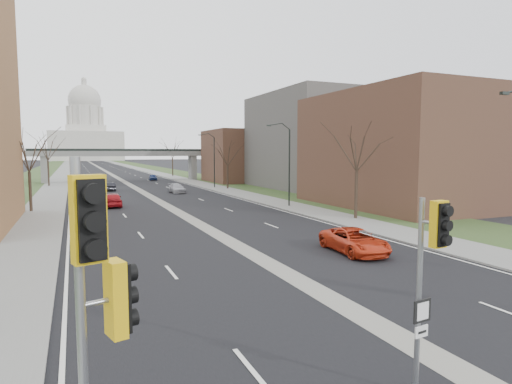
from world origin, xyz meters
TOP-DOWN VIEW (x-y plane):
  - ground at (0.00, 0.00)m, footprint 700.00×700.00m
  - road_surface at (0.00, 150.00)m, footprint 20.00×600.00m
  - median_strip at (0.00, 150.00)m, footprint 1.20×600.00m
  - sidewalk_right at (12.00, 150.00)m, footprint 4.00×600.00m
  - sidewalk_left at (-12.00, 150.00)m, footprint 4.00×600.00m
  - grass_verge_right at (18.00, 150.00)m, footprint 8.00×600.00m
  - grass_verge_left at (-18.00, 150.00)m, footprint 8.00×600.00m
  - commercial_block_near at (24.00, 28.00)m, footprint 16.00×20.00m
  - commercial_block_mid at (28.00, 52.00)m, footprint 18.00×22.00m
  - commercial_block_far at (22.00, 70.00)m, footprint 14.00×14.00m
  - pedestrian_bridge at (0.00, 80.00)m, footprint 34.00×3.00m
  - capitol at (0.00, 320.00)m, footprint 48.00×42.00m
  - streetlight_mid at (10.99, 32.00)m, footprint 2.61×0.20m
  - streetlight_far at (10.99, 58.00)m, footprint 2.61×0.20m
  - tree_left_b at (-13.00, 38.00)m, footprint 6.75×6.75m
  - tree_left_c at (-13.00, 72.00)m, footprint 7.65×7.65m
  - tree_right_a at (13.00, 22.00)m, footprint 7.20×7.20m
  - tree_right_b at (13.00, 55.00)m, footprint 6.30×6.30m
  - tree_right_c at (13.00, 95.00)m, footprint 7.65×7.65m
  - signal_pole_left at (-8.85, -1.22)m, footprint 0.95×1.22m
  - signal_pole_median at (-1.81, -0.85)m, footprint 0.54×0.78m
  - car_left_near at (-5.43, 39.25)m, footprint 1.93×4.56m
  - car_left_far at (-4.16, 59.32)m, footprint 1.44×3.89m
  - car_right_near at (5.54, 11.95)m, footprint 2.65×5.13m
  - car_right_mid at (4.31, 52.08)m, footprint 1.92×4.47m
  - car_right_far at (6.03, 81.82)m, footprint 1.73×3.74m

SIDE VIEW (x-z plane):
  - ground at x=0.00m, z-range 0.00..0.00m
  - median_strip at x=0.00m, z-range -0.01..0.01m
  - road_surface at x=0.00m, z-range 0.00..0.01m
  - grass_verge_right at x=18.00m, z-range 0.00..0.10m
  - grass_verge_left at x=-18.00m, z-range 0.00..0.10m
  - sidewalk_right at x=12.00m, z-range 0.00..0.12m
  - sidewalk_left at x=-12.00m, z-range 0.00..0.12m
  - car_right_far at x=6.03m, z-range 0.00..1.24m
  - car_left_far at x=-4.16m, z-range 0.00..1.27m
  - car_right_mid at x=4.31m, z-range 0.00..1.28m
  - car_right_near at x=5.54m, z-range 0.00..1.38m
  - car_left_near at x=-5.43m, z-range 0.00..1.54m
  - signal_pole_median at x=-1.81m, z-range 0.93..5.64m
  - signal_pole_left at x=-8.85m, z-range 0.88..6.55m
  - pedestrian_bridge at x=0.00m, z-range 1.62..8.07m
  - commercial_block_far at x=22.00m, z-range 0.00..10.00m
  - tree_right_b at x=13.00m, z-range 1.71..9.93m
  - commercial_block_near at x=24.00m, z-range 0.00..12.00m
  - tree_left_b at x=-13.00m, z-range 1.82..10.63m
  - tree_right_a at x=13.00m, z-range 1.94..11.34m
  - streetlight_mid at x=10.99m, z-range 2.60..11.30m
  - streetlight_far at x=10.99m, z-range 2.60..11.30m
  - tree_left_c at x=-13.00m, z-range 2.05..12.04m
  - tree_right_c at x=13.00m, z-range 2.05..12.04m
  - commercial_block_mid at x=28.00m, z-range 0.00..15.00m
  - capitol at x=0.00m, z-range -9.28..46.47m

